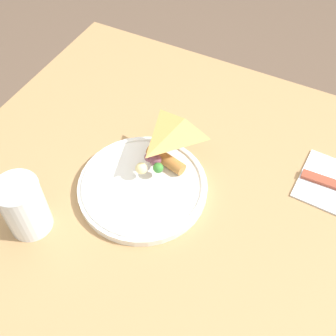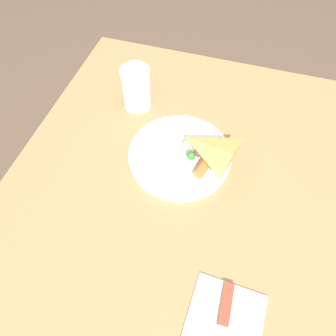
{
  "view_description": "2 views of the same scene",
  "coord_description": "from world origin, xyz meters",
  "px_view_note": "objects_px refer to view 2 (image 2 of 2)",
  "views": [
    {
      "loc": [
        0.14,
        -0.43,
        1.39
      ],
      "look_at": [
        -0.08,
        0.01,
        0.77
      ],
      "focal_mm": 45.0,
      "sensor_mm": 36.0,
      "label": 1
    },
    {
      "loc": [
        0.34,
        0.08,
        1.36
      ],
      "look_at": [
        -0.05,
        -0.04,
        0.77
      ],
      "focal_mm": 35.0,
      "sensor_mm": 36.0,
      "label": 2
    }
  ],
  "objects_px": {
    "plate_pizza": "(181,155)",
    "milk_glass": "(136,89)",
    "dining_table": "(177,224)",
    "butter_knife": "(221,334)"
  },
  "relations": [
    {
      "from": "dining_table",
      "to": "milk_glass",
      "type": "relative_size",
      "value": 9.03
    },
    {
      "from": "dining_table",
      "to": "butter_knife",
      "type": "height_order",
      "value": "butter_knife"
    },
    {
      "from": "plate_pizza",
      "to": "butter_knife",
      "type": "distance_m",
      "value": 0.39
    },
    {
      "from": "milk_glass",
      "to": "butter_knife",
      "type": "height_order",
      "value": "milk_glass"
    },
    {
      "from": "plate_pizza",
      "to": "milk_glass",
      "type": "relative_size",
      "value": 2.16
    },
    {
      "from": "milk_glass",
      "to": "plate_pizza",
      "type": "bearing_deg",
      "value": 48.87
    },
    {
      "from": "plate_pizza",
      "to": "milk_glass",
      "type": "height_order",
      "value": "milk_glass"
    },
    {
      "from": "plate_pizza",
      "to": "dining_table",
      "type": "bearing_deg",
      "value": 12.65
    },
    {
      "from": "milk_glass",
      "to": "butter_knife",
      "type": "xyz_separation_m",
      "value": [
        0.49,
        0.33,
        -0.05
      ]
    },
    {
      "from": "milk_glass",
      "to": "butter_knife",
      "type": "bearing_deg",
      "value": 34.01
    }
  ]
}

